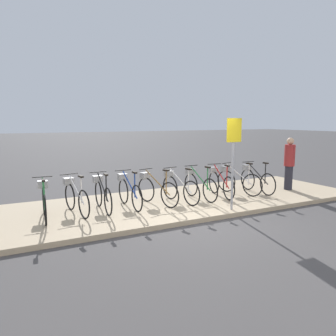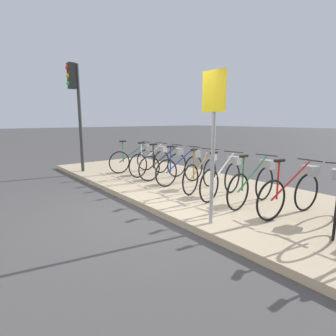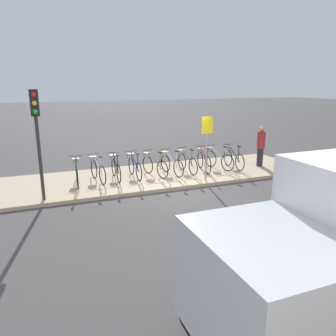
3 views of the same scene
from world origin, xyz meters
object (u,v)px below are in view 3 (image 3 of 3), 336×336
parked_bicycle_2 (115,167)px  parked_bicycle_6 (186,161)px  parked_bicycle_9 (233,157)px  parked_bicycle_3 (134,166)px  parked_bicycle_5 (171,163)px  parked_bicycle_1 (97,169)px  parked_bicycle_4 (153,164)px  traffic_light (36,122)px  parked_bicycle_0 (77,172)px  parked_bicycle_7 (203,160)px  sign_post (207,138)px  pedestrian (261,145)px  parked_bicycle_8 (217,158)px

parked_bicycle_2 → parked_bicycle_6: size_ratio=1.00×
parked_bicycle_2 → parked_bicycle_9: 5.01m
parked_bicycle_9 → parked_bicycle_3: bearing=178.2°
parked_bicycle_3 → parked_bicycle_5: 1.45m
parked_bicycle_1 → parked_bicycle_2: 0.68m
parked_bicycle_2 → parked_bicycle_6: (2.88, -0.07, 0.00)m
parked_bicycle_1 → parked_bicycle_4: same height
parked_bicycle_3 → traffic_light: traffic_light is taller
parked_bicycle_0 → parked_bicycle_7: same height
parked_bicycle_7 → sign_post: (-0.63, -1.41, 1.16)m
parked_bicycle_9 → parked_bicycle_1: bearing=178.5°
parked_bicycle_1 → sign_post: (3.70, -1.49, 1.16)m
parked_bicycle_0 → parked_bicycle_6: same height
parked_bicycle_6 → parked_bicycle_7: same height
parked_bicycle_5 → parked_bicycle_6: size_ratio=0.99×
parked_bicycle_1 → pedestrian: 6.96m
parked_bicycle_2 → parked_bicycle_1: bearing=179.5°
parked_bicycle_7 → parked_bicycle_0: bearing=-179.5°
parked_bicycle_6 → pedestrian: pedestrian is taller
sign_post → parked_bicycle_4: bearing=137.5°
parked_bicycle_7 → parked_bicycle_8: size_ratio=1.03×
parked_bicycle_2 → traffic_light: size_ratio=0.50×
parked_bicycle_4 → parked_bicycle_5: size_ratio=0.97×
parked_bicycle_6 → parked_bicycle_8: same height
parked_bicycle_5 → traffic_light: 5.32m
parked_bicycle_0 → parked_bicycle_8: same height
parked_bicycle_1 → parked_bicycle_8: bearing=-0.6°
parked_bicycle_7 → parked_bicycle_9: 1.36m
parked_bicycle_8 → traffic_light: size_ratio=0.48×
parked_bicycle_0 → traffic_light: traffic_light is taller
parked_bicycle_8 → sign_post: size_ratio=0.67×
traffic_light → sign_post: traffic_light is taller
parked_bicycle_2 → parked_bicycle_3: 0.72m
parked_bicycle_4 → sign_post: size_ratio=0.68×
traffic_light → parked_bicycle_8: bearing=12.2°
parked_bicycle_1 → parked_bicycle_6: (3.56, -0.08, 0.00)m
sign_post → parked_bicycle_2: bearing=153.8°
parked_bicycle_0 → sign_post: size_ratio=0.70×
traffic_light → sign_post: (5.60, 0.05, -0.80)m
traffic_light → sign_post: size_ratio=1.41×
parked_bicycle_8 → traffic_light: bearing=-167.8°
parked_bicycle_5 → parked_bicycle_8: same height
traffic_light → parked_bicycle_2: bearing=30.8°
parked_bicycle_0 → parked_bicycle_5: (3.59, -0.02, 0.00)m
parked_bicycle_4 → traffic_light: traffic_light is taller
parked_bicycle_7 → pedestrian: size_ratio=0.95×
parked_bicycle_6 → parked_bicycle_7: (0.77, -0.01, 0.00)m
parked_bicycle_5 → parked_bicycle_7: (1.48, 0.06, 0.00)m
parked_bicycle_7 → traffic_light: (-6.23, -1.46, 1.95)m
parked_bicycle_7 → parked_bicycle_9: bearing=-2.8°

